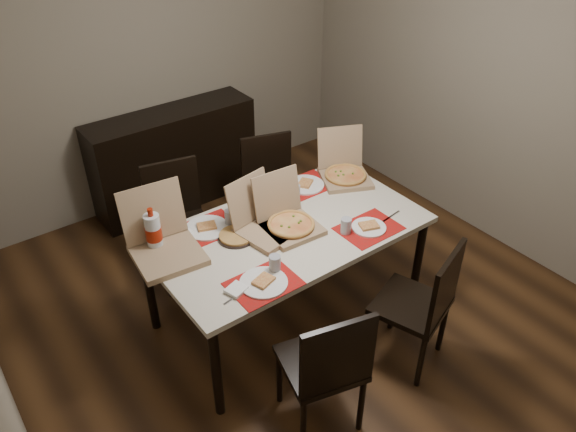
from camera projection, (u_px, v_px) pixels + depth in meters
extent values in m
cube|color=#482C16|center=(292.00, 305.00, 4.19)|extent=(3.80, 4.00, 0.02)
cube|color=gray|center=(151.00, 60.00, 4.77)|extent=(3.80, 0.02, 2.60)
cube|color=gray|center=(488.00, 80.00, 4.38)|extent=(0.02, 4.00, 2.60)
cube|color=black|center=(175.00, 158.00, 5.10)|extent=(1.50, 0.40, 0.90)
cube|color=beige|center=(288.00, 231.00, 3.70)|extent=(1.80, 1.00, 0.04)
cylinder|color=black|center=(216.00, 372.00, 3.21)|extent=(0.06, 0.06, 0.71)
cylinder|color=black|center=(418.00, 261.00, 4.04)|extent=(0.06, 0.06, 0.71)
cylinder|color=black|center=(150.00, 289.00, 3.79)|extent=(0.06, 0.06, 0.71)
cylinder|color=black|center=(338.00, 207.00, 4.62)|extent=(0.06, 0.06, 0.71)
cube|color=black|center=(321.00, 363.00, 3.14)|extent=(0.51, 0.51, 0.04)
cube|color=black|center=(338.00, 357.00, 2.85)|extent=(0.41, 0.13, 0.46)
cylinder|color=black|center=(303.00, 425.00, 3.08)|extent=(0.04, 0.04, 0.43)
cylinder|color=black|center=(361.00, 404.00, 3.19)|extent=(0.04, 0.04, 0.43)
cylinder|color=black|center=(279.00, 377.00, 3.35)|extent=(0.04, 0.04, 0.43)
cylinder|color=black|center=(333.00, 359.00, 3.47)|extent=(0.04, 0.04, 0.43)
cube|color=black|center=(411.00, 305.00, 3.52)|extent=(0.53, 0.53, 0.04)
cube|color=black|center=(446.00, 287.00, 3.29)|extent=(0.41, 0.17, 0.46)
cylinder|color=black|center=(421.00, 361.00, 3.45)|extent=(0.04, 0.04, 0.43)
cylinder|color=black|center=(443.00, 326.00, 3.70)|extent=(0.04, 0.04, 0.43)
cylinder|color=black|center=(369.00, 337.00, 3.62)|extent=(0.04, 0.04, 0.43)
cylinder|color=black|center=(393.00, 305.00, 3.86)|extent=(0.04, 0.04, 0.43)
cube|color=black|center=(182.00, 229.00, 4.20)|extent=(0.50, 0.50, 0.04)
cube|color=black|center=(171.00, 188.00, 4.20)|extent=(0.42, 0.12, 0.46)
cylinder|color=black|center=(201.00, 235.00, 4.53)|extent=(0.04, 0.04, 0.43)
cylinder|color=black|center=(156.00, 246.00, 4.40)|extent=(0.04, 0.04, 0.43)
cylinder|color=black|center=(214.00, 261.00, 4.26)|extent=(0.04, 0.04, 0.43)
cylinder|color=black|center=(168.00, 274.00, 4.13)|extent=(0.04, 0.04, 0.43)
cube|color=black|center=(274.00, 199.00, 4.54)|extent=(0.52, 0.52, 0.04)
cube|color=black|center=(266.00, 161.00, 4.55)|extent=(0.41, 0.15, 0.46)
cylinder|color=black|center=(288.00, 207.00, 4.87)|extent=(0.04, 0.04, 0.43)
cylinder|color=black|center=(248.00, 215.00, 4.76)|extent=(0.04, 0.04, 0.43)
cylinder|color=black|center=(303.00, 230.00, 4.59)|extent=(0.04, 0.04, 0.43)
cylinder|color=black|center=(261.00, 239.00, 4.49)|extent=(0.04, 0.04, 0.43)
cube|color=#AE0D0B|center=(264.00, 284.00, 3.24)|extent=(0.40, 0.30, 0.00)
cylinder|color=white|center=(264.00, 283.00, 3.23)|extent=(0.28, 0.28, 0.01)
cube|color=#D8C46C|center=(264.00, 281.00, 3.22)|extent=(0.14, 0.12, 0.02)
cylinder|color=#979AA1|center=(275.00, 264.00, 3.30)|extent=(0.07, 0.07, 0.11)
cube|color=#B2B2B7|center=(238.00, 296.00, 3.15)|extent=(0.20, 0.04, 0.00)
cube|color=white|center=(236.00, 289.00, 3.18)|extent=(0.13, 0.13, 0.02)
cube|color=#AE0D0B|center=(369.00, 228.00, 3.69)|extent=(0.40, 0.30, 0.00)
cylinder|color=white|center=(369.00, 227.00, 3.68)|extent=(0.23, 0.23, 0.01)
cube|color=#D8C46C|center=(369.00, 226.00, 3.67)|extent=(0.14, 0.13, 0.02)
cylinder|color=#979AA1|center=(346.00, 226.00, 3.62)|extent=(0.07, 0.07, 0.11)
cube|color=#B2B2B7|center=(390.00, 217.00, 3.80)|extent=(0.20, 0.04, 0.00)
cube|color=#AE0D0B|center=(207.00, 229.00, 3.68)|extent=(0.40, 0.30, 0.00)
cylinder|color=white|center=(207.00, 228.00, 3.68)|extent=(0.29, 0.29, 0.01)
cube|color=#D8C46C|center=(207.00, 226.00, 3.67)|extent=(0.14, 0.12, 0.02)
cylinder|color=#979AA1|center=(230.00, 218.00, 3.69)|extent=(0.07, 0.07, 0.11)
cube|color=#B2B2B7|center=(185.00, 239.00, 3.59)|extent=(0.20, 0.04, 0.00)
cube|color=white|center=(182.00, 233.00, 3.62)|extent=(0.13, 0.13, 0.02)
cube|color=#AE0D0B|center=(305.00, 186.00, 4.13)|extent=(0.40, 0.30, 0.00)
cylinder|color=white|center=(305.00, 185.00, 4.12)|extent=(0.28, 0.28, 0.01)
cube|color=#D8C46C|center=(305.00, 183.00, 4.11)|extent=(0.15, 0.14, 0.02)
cylinder|color=#979AA1|center=(295.00, 192.00, 3.95)|extent=(0.07, 0.07, 0.11)
cube|color=#B2B2B7|center=(323.00, 180.00, 4.20)|extent=(0.20, 0.04, 0.00)
cube|color=white|center=(312.00, 230.00, 3.66)|extent=(0.16, 0.16, 0.02)
cube|color=#927454|center=(291.00, 228.00, 3.66)|extent=(0.36, 0.36, 0.03)
cube|color=#927454|center=(277.00, 194.00, 3.68)|extent=(0.35, 0.10, 0.31)
cylinder|color=#D8C46C|center=(291.00, 225.00, 3.65)|extent=(0.31, 0.31, 0.02)
cube|color=#927454|center=(345.00, 178.00, 4.19)|extent=(0.46, 0.46, 0.03)
cube|color=#927454|center=(340.00, 147.00, 4.23)|extent=(0.35, 0.22, 0.31)
cylinder|color=#D8C46C|center=(345.00, 175.00, 4.17)|extent=(0.39, 0.39, 0.02)
cube|color=#927454|center=(168.00, 255.00, 3.43)|extent=(0.44, 0.44, 0.04)
cube|color=#927454|center=(153.00, 212.00, 3.45)|extent=(0.40, 0.13, 0.36)
cube|color=#927454|center=(268.00, 231.00, 3.63)|extent=(0.40, 0.40, 0.03)
cube|color=#927454|center=(249.00, 199.00, 3.63)|extent=(0.35, 0.14, 0.31)
cylinder|color=black|center=(237.00, 237.00, 3.60)|extent=(0.24, 0.24, 0.01)
cylinder|color=#BB8C48|center=(236.00, 235.00, 3.59)|extent=(0.22, 0.22, 0.02)
imported|color=white|center=(283.00, 208.00, 3.86)|extent=(0.14, 0.14, 0.03)
cylinder|color=silver|center=(154.00, 233.00, 3.44)|extent=(0.10, 0.10, 0.25)
cylinder|color=#981A07|center=(154.00, 233.00, 3.44)|extent=(0.10, 0.10, 0.09)
cylinder|color=#981A07|center=(150.00, 212.00, 3.35)|extent=(0.03, 0.03, 0.05)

